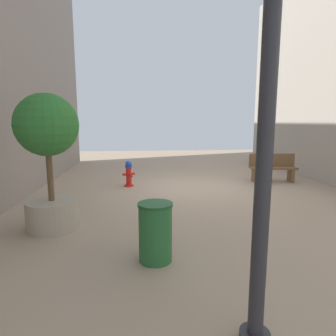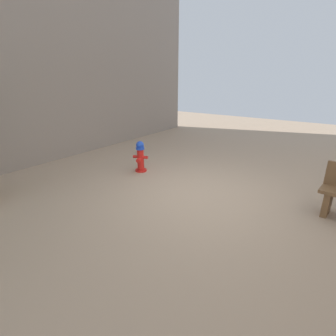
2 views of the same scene
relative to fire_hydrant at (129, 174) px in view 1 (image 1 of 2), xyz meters
The scene contains 6 objects.
ground_plane 1.95m from the fire_hydrant, 168.11° to the left, with size 23.40×23.40×0.00m, color tan.
fire_hydrant is the anchor object (origin of this frame).
bench_near 4.87m from the fire_hydrant, behind, with size 1.58×0.61×0.95m.
planter_tree 3.91m from the fire_hydrant, 69.43° to the left, with size 1.14×1.14×2.54m.
street_lamp 7.10m from the fire_hydrant, 101.82° to the left, with size 0.36×0.36×3.72m.
trash_bin 5.03m from the fire_hydrant, 96.60° to the left, with size 0.51×0.51×0.88m.
Camera 1 is at (1.48, 8.55, 2.03)m, focal length 30.45 mm.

